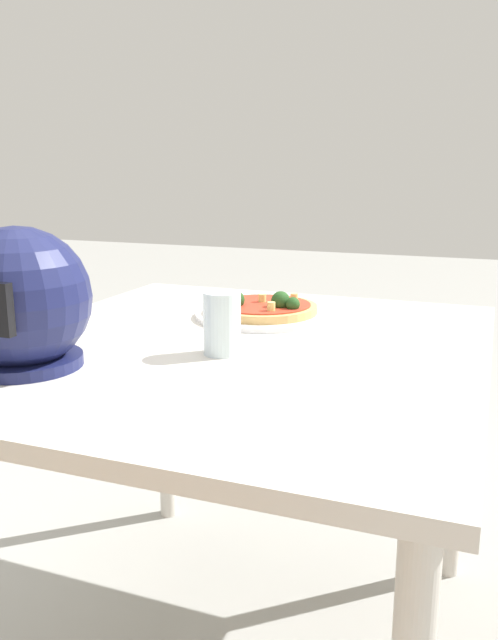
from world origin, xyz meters
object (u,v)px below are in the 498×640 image
Objects in this scene: dining_table at (233,381)px; drinking_glass at (222,323)px; pizza at (263,307)px; motorcycle_helmet at (19,301)px.

drinking_glass reaches higher than dining_table.
pizza is 0.31m from drinking_glass.
dining_table is 9.27× the size of drinking_glass.
drinking_glass is (-0.01, 0.08, 0.14)m from dining_table.
pizza is 1.03× the size of motorcycle_helmet.
pizza reaches higher than dining_table.
dining_table is at bearing -82.40° from drinking_glass.
dining_table is at bearing -135.04° from motorcycle_helmet.
dining_table is 0.25m from pizza.
drinking_glass reaches higher than pizza.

